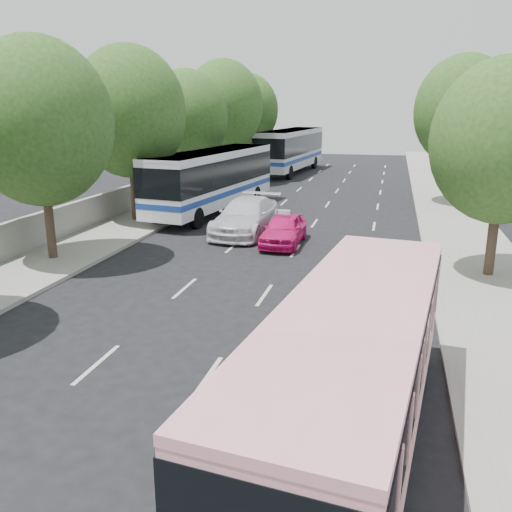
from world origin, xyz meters
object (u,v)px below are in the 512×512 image
(white_pickup, at_px, (246,216))
(tour_coach_rear, at_px, (291,147))
(tour_coach_front, at_px, (213,176))
(pink_taxi, at_px, (284,229))
(pink_bus, at_px, (353,360))

(white_pickup, xyz_separation_m, tour_coach_rear, (-2.50, 25.49, 1.55))
(white_pickup, bearing_deg, tour_coach_front, 127.52)
(pink_taxi, xyz_separation_m, tour_coach_front, (-5.61, 6.57, 1.49))
(pink_bus, relative_size, tour_coach_rear, 0.71)
(white_pickup, bearing_deg, tour_coach_rear, 98.29)
(pink_taxi, bearing_deg, white_pickup, 142.43)
(pink_bus, relative_size, tour_coach_front, 0.77)
(tour_coach_front, bearing_deg, white_pickup, -47.24)
(tour_coach_front, height_order, tour_coach_rear, tour_coach_rear)
(pink_taxi, xyz_separation_m, white_pickup, (-2.27, 1.77, 0.15))
(tour_coach_front, bearing_deg, tour_coach_rear, 95.59)
(pink_taxi, height_order, tour_coach_rear, tour_coach_rear)
(pink_bus, distance_m, tour_coach_rear, 43.20)
(pink_bus, height_order, white_pickup, pink_bus)
(tour_coach_rear, bearing_deg, pink_taxi, -74.31)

